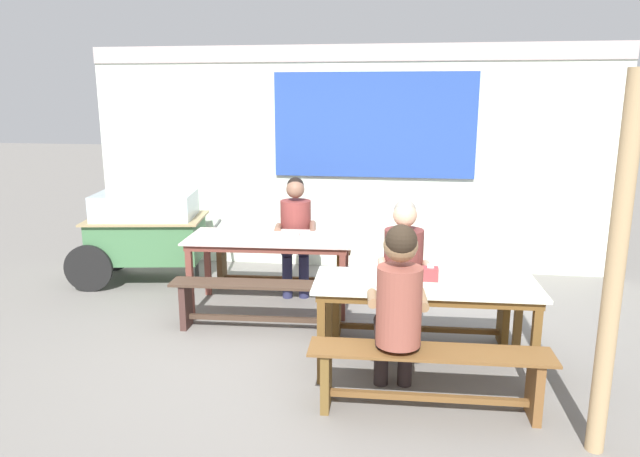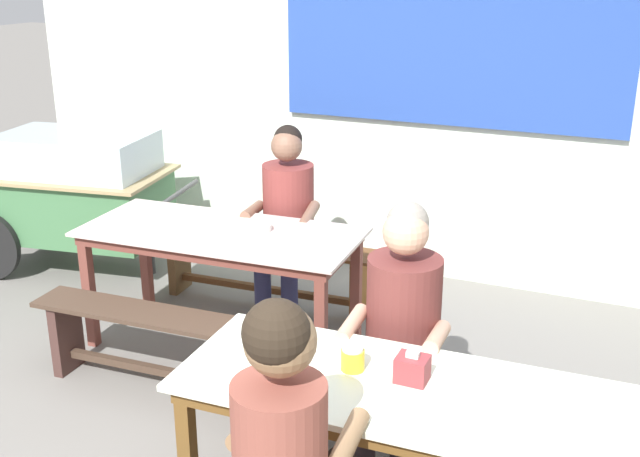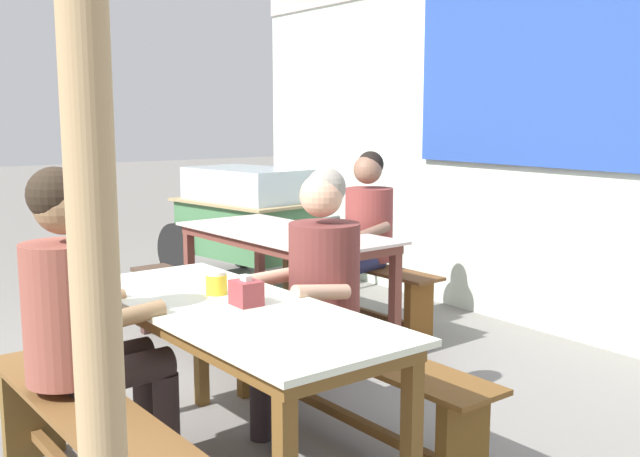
% 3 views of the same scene
% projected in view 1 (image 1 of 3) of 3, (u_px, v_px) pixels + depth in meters
% --- Properties ---
extents(ground_plane, '(40.00, 40.00, 0.00)m').
position_uv_depth(ground_plane, '(314.00, 354.00, 4.97)').
color(ground_plane, slate).
extents(backdrop_wall, '(6.49, 0.23, 2.75)m').
position_uv_depth(backdrop_wall, '(349.00, 153.00, 7.25)').
color(backdrop_wall, silver).
rests_on(backdrop_wall, ground_plane).
extents(dining_table_far, '(1.71, 0.84, 0.75)m').
position_uv_depth(dining_table_far, '(270.00, 244.00, 5.94)').
color(dining_table_far, beige).
rests_on(dining_table_far, ground_plane).
extents(dining_table_near, '(1.75, 0.74, 0.75)m').
position_uv_depth(dining_table_near, '(425.00, 292.00, 4.51)').
color(dining_table_near, silver).
rests_on(dining_table_near, ground_plane).
extents(bench_far_back, '(1.61, 0.35, 0.46)m').
position_uv_depth(bench_far_back, '(280.00, 263.00, 6.62)').
color(bench_far_back, brown).
rests_on(bench_far_back, ground_plane).
extents(bench_far_front, '(1.67, 0.35, 0.46)m').
position_uv_depth(bench_far_front, '(259.00, 299.00, 5.43)').
color(bench_far_front, '#453226').
rests_on(bench_far_front, ground_plane).
extents(bench_near_back, '(1.72, 0.37, 0.46)m').
position_uv_depth(bench_near_back, '(419.00, 308.00, 5.19)').
color(bench_near_back, brown).
rests_on(bench_near_back, ground_plane).
extents(bench_near_front, '(1.67, 0.37, 0.46)m').
position_uv_depth(bench_near_front, '(429.00, 373.00, 4.00)').
color(bench_near_front, brown).
rests_on(bench_near_front, ground_plane).
extents(food_cart, '(1.76, 1.06, 1.06)m').
position_uv_depth(food_cart, '(145.00, 229.00, 6.82)').
color(food_cart, '#44784A').
rests_on(food_cart, ground_plane).
extents(person_right_near_table, '(0.47, 0.55, 1.28)m').
position_uv_depth(person_right_near_table, '(404.00, 263.00, 5.05)').
color(person_right_near_table, '#292024').
rests_on(person_right_near_table, ground_plane).
extents(person_center_facing, '(0.49, 0.54, 1.28)m').
position_uv_depth(person_center_facing, '(296.00, 227.00, 6.45)').
color(person_center_facing, '#2A2B4F').
rests_on(person_center_facing, ground_plane).
extents(person_near_front, '(0.44, 0.59, 1.34)m').
position_uv_depth(person_near_front, '(398.00, 303.00, 3.99)').
color(person_near_front, '#2B2121').
rests_on(person_near_front, ground_plane).
extents(tissue_box, '(0.12, 0.10, 0.13)m').
position_uv_depth(tissue_box, '(430.00, 274.00, 4.53)').
color(tissue_box, '#903539').
rests_on(tissue_box, dining_table_near).
extents(condiment_jar, '(0.09, 0.09, 0.10)m').
position_uv_depth(condiment_jar, '(399.00, 273.00, 4.55)').
color(condiment_jar, yellow).
rests_on(condiment_jar, dining_table_near).
extents(soup_bowl, '(0.16, 0.16, 0.04)m').
position_uv_depth(soup_bowl, '(291.00, 234.00, 5.98)').
color(soup_bowl, silver).
rests_on(soup_bowl, dining_table_far).
extents(wooden_support_post, '(0.11, 0.11, 2.31)m').
position_uv_depth(wooden_support_post, '(615.00, 273.00, 3.38)').
color(wooden_support_post, tan).
rests_on(wooden_support_post, ground_plane).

